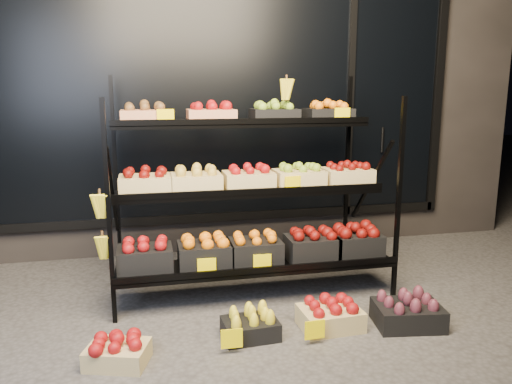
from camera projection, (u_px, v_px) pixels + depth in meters
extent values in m
plane|color=#514F4C|center=(269.00, 319.00, 3.42)|extent=(24.00, 24.00, 0.00)
cube|color=#2D2826|center=(213.00, 71.00, 5.55)|extent=(6.00, 2.00, 3.50)
cube|color=black|center=(228.00, 89.00, 4.62)|extent=(4.20, 0.04, 2.40)
cube|color=black|center=(230.00, 216.00, 4.84)|extent=(4.30, 0.06, 0.08)
cube|color=black|center=(438.00, 89.00, 5.05)|extent=(0.08, 0.06, 2.50)
cube|color=black|center=(350.00, 89.00, 4.85)|extent=(0.06, 0.06, 2.50)
cylinder|color=black|center=(382.00, 140.00, 5.00)|extent=(0.02, 0.02, 0.25)
cube|color=black|center=(109.00, 215.00, 3.22)|extent=(0.03, 0.03, 1.50)
cube|color=black|center=(399.00, 200.00, 3.66)|extent=(0.03, 0.03, 1.50)
cube|color=black|center=(116.00, 177.00, 4.13)|extent=(0.03, 0.03, 1.66)
cube|color=black|center=(347.00, 169.00, 4.57)|extent=(0.03, 0.03, 1.66)
cube|color=black|center=(257.00, 265.00, 3.70)|extent=(2.05, 0.42, 0.03)
cube|color=black|center=(264.00, 270.00, 3.50)|extent=(2.05, 0.02, 0.05)
cube|color=black|center=(249.00, 192.00, 3.89)|extent=(2.05, 0.40, 0.03)
cube|color=black|center=(254.00, 192.00, 3.70)|extent=(2.05, 0.02, 0.05)
cube|color=black|center=(241.00, 125.00, 4.07)|extent=(2.05, 0.40, 0.03)
cube|color=black|center=(246.00, 122.00, 3.88)|extent=(2.05, 0.02, 0.05)
cube|color=tan|center=(146.00, 117.00, 3.90)|extent=(0.38, 0.28, 0.11)
ellipsoid|color=brown|center=(145.00, 106.00, 3.88)|extent=(0.32, 0.24, 0.07)
cube|color=tan|center=(211.00, 116.00, 4.01)|extent=(0.38, 0.28, 0.11)
ellipsoid|color=#A50B16|center=(211.00, 105.00, 3.99)|extent=(0.32, 0.24, 0.07)
cube|color=black|center=(274.00, 115.00, 4.12)|extent=(0.38, 0.28, 0.11)
ellipsoid|color=#90B72D|center=(274.00, 105.00, 4.10)|extent=(0.32, 0.24, 0.07)
cube|color=black|center=(328.00, 115.00, 4.22)|extent=(0.38, 0.28, 0.11)
ellipsoid|color=orange|center=(328.00, 105.00, 4.20)|extent=(0.32, 0.24, 0.07)
cube|color=#D5BE7B|center=(145.00, 185.00, 3.70)|extent=(0.38, 0.28, 0.14)
ellipsoid|color=#6A0B07|center=(145.00, 172.00, 3.68)|extent=(0.32, 0.24, 0.07)
cube|color=#D5BE7B|center=(196.00, 183.00, 3.78)|extent=(0.38, 0.28, 0.14)
ellipsoid|color=gold|center=(196.00, 170.00, 3.76)|extent=(0.32, 0.24, 0.07)
cube|color=#D5BE7B|center=(249.00, 181.00, 3.87)|extent=(0.38, 0.28, 0.14)
ellipsoid|color=#A50B16|center=(249.00, 168.00, 3.85)|extent=(0.32, 0.24, 0.07)
cube|color=#D5BE7B|center=(299.00, 179.00, 3.96)|extent=(0.38, 0.28, 0.14)
ellipsoid|color=#90B72D|center=(299.00, 166.00, 3.94)|extent=(0.32, 0.24, 0.07)
cube|color=#D5BE7B|center=(347.00, 177.00, 4.04)|extent=(0.38, 0.28, 0.14)
ellipsoid|color=#6A0B07|center=(347.00, 165.00, 4.02)|extent=(0.32, 0.24, 0.07)
cube|color=black|center=(145.00, 260.00, 3.51)|extent=(0.38, 0.28, 0.18)
ellipsoid|color=#A50B16|center=(144.00, 243.00, 3.48)|extent=(0.32, 0.24, 0.07)
cube|color=black|center=(205.00, 256.00, 3.60)|extent=(0.38, 0.28, 0.18)
ellipsoid|color=orange|center=(205.00, 240.00, 3.57)|extent=(0.32, 0.24, 0.07)
cube|color=black|center=(255.00, 252.00, 3.68)|extent=(0.38, 0.28, 0.18)
ellipsoid|color=orange|center=(255.00, 236.00, 3.65)|extent=(0.32, 0.24, 0.07)
cube|color=black|center=(312.00, 248.00, 3.77)|extent=(0.38, 0.28, 0.18)
ellipsoid|color=#6A0B07|center=(312.00, 233.00, 3.74)|extent=(0.32, 0.24, 0.07)
cube|color=black|center=(355.00, 245.00, 3.84)|extent=(0.38, 0.28, 0.18)
ellipsoid|color=#6A0B07|center=(356.00, 230.00, 3.82)|extent=(0.32, 0.24, 0.07)
ellipsoid|color=yellow|center=(100.00, 193.00, 3.20)|extent=(0.14, 0.08, 0.22)
ellipsoid|color=yellow|center=(102.00, 235.00, 3.26)|extent=(0.14, 0.08, 0.22)
ellipsoid|color=yellow|center=(287.00, 78.00, 3.98)|extent=(0.14, 0.08, 0.22)
cube|color=#F6DA00|center=(293.00, 184.00, 3.79)|extent=(0.13, 0.01, 0.12)
cube|color=#F6DA00|center=(342.00, 115.00, 4.09)|extent=(0.13, 0.01, 0.12)
cube|color=#F6DA00|center=(166.00, 117.00, 3.78)|extent=(0.13, 0.01, 0.12)
cube|color=#F6DA00|center=(207.00, 267.00, 3.46)|extent=(0.13, 0.01, 0.12)
cube|color=#F6DA00|center=(262.00, 262.00, 3.54)|extent=(0.13, 0.01, 0.12)
cube|color=#F6DA00|center=(232.00, 345.00, 2.96)|extent=(0.13, 0.01, 0.12)
cube|color=#F6DA00|center=(315.00, 336.00, 3.07)|extent=(0.13, 0.01, 0.12)
cube|color=#D5BE7B|center=(118.00, 355.00, 2.85)|extent=(0.39, 0.34, 0.11)
ellipsoid|color=#A50B16|center=(117.00, 341.00, 2.83)|extent=(0.33, 0.28, 0.07)
cube|color=black|center=(250.00, 329.00, 3.16)|extent=(0.36, 0.27, 0.12)
ellipsoid|color=yellow|center=(250.00, 316.00, 3.14)|extent=(0.30, 0.23, 0.07)
cube|color=#D5BE7B|center=(330.00, 318.00, 3.29)|extent=(0.40, 0.31, 0.13)
ellipsoid|color=#A50B16|center=(330.00, 304.00, 3.27)|extent=(0.34, 0.26, 0.07)
cube|color=black|center=(408.00, 315.00, 3.32)|extent=(0.47, 0.38, 0.15)
ellipsoid|color=brown|center=(409.00, 300.00, 3.30)|extent=(0.40, 0.32, 0.07)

